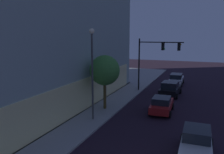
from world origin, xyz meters
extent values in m
cube|color=#F4E99D|center=(9.64, 8.81, 1.62)|extent=(26.42, 0.60, 2.94)
cylinder|color=black|center=(20.18, 6.02, 3.41)|extent=(0.18, 0.18, 6.52)
cylinder|color=black|center=(20.03, 3.35, 6.23)|extent=(0.42, 5.36, 0.12)
cube|color=black|center=(20.01, 3.08, 5.73)|extent=(0.34, 0.34, 0.90)
sphere|color=green|center=(20.00, 2.90, 5.45)|extent=(0.18, 0.18, 0.18)
cube|color=black|center=(19.91, 1.21, 5.73)|extent=(0.34, 0.34, 0.90)
sphere|color=yellow|center=(19.90, 1.03, 6.01)|extent=(0.18, 0.18, 0.18)
cylinder|color=#424242|center=(8.30, 6.70, 3.68)|extent=(0.16, 0.16, 7.06)
sphere|color=#F9EFC6|center=(8.30, 6.70, 7.36)|extent=(0.44, 0.44, 0.44)
cylinder|color=#4E401E|center=(11.38, 6.94, 1.43)|extent=(0.28, 0.28, 2.55)
sphere|color=#3D7D32|center=(11.38, 6.94, 3.83)|extent=(2.83, 2.83, 2.83)
cube|color=#B7BABF|center=(5.23, -1.52, 0.67)|extent=(4.27, 1.74, 0.65)
cube|color=black|center=(5.55, -1.52, 1.30)|extent=(1.99, 1.55, 0.62)
cylinder|color=black|center=(6.56, -2.36, 0.34)|extent=(0.68, 0.25, 0.68)
cylinder|color=black|center=(6.54, -0.66, 0.34)|extent=(0.68, 0.25, 0.68)
cube|color=maroon|center=(12.63, 1.76, 0.63)|extent=(4.15, 1.83, 0.65)
cube|color=black|center=(12.32, 1.75, 1.23)|extent=(1.97, 1.60, 0.56)
cube|color=#F9F4CC|center=(14.61, 2.33, 0.63)|extent=(0.13, 0.20, 0.12)
cube|color=#F9F4CC|center=(14.64, 1.31, 0.63)|extent=(0.13, 0.20, 0.12)
cylinder|color=black|center=(13.87, 2.65, 0.31)|extent=(0.62, 0.26, 0.61)
cylinder|color=black|center=(13.92, 0.94, 0.31)|extent=(0.62, 0.26, 0.61)
cylinder|color=black|center=(11.33, 2.57, 0.31)|extent=(0.62, 0.26, 0.61)
cylinder|color=black|center=(11.38, 0.86, 0.31)|extent=(0.62, 0.26, 0.61)
cube|color=black|center=(19.35, 1.91, 0.66)|extent=(4.64, 2.11, 0.70)
cube|color=black|center=(19.01, 1.92, 1.36)|extent=(2.26, 1.82, 0.69)
cube|color=#F9F4CC|center=(21.61, 2.39, 0.66)|extent=(0.13, 0.20, 0.12)
cube|color=#F9F4CC|center=(21.56, 1.24, 0.66)|extent=(0.13, 0.20, 0.12)
cylinder|color=black|center=(20.81, 2.81, 0.31)|extent=(0.62, 0.26, 0.61)
cylinder|color=black|center=(20.73, 0.89, 0.31)|extent=(0.62, 0.26, 0.61)
cylinder|color=black|center=(17.98, 2.93, 0.31)|extent=(0.62, 0.26, 0.61)
cylinder|color=black|center=(17.90, 1.00, 0.31)|extent=(0.62, 0.26, 0.61)
cube|color=silver|center=(26.08, 2.00, 0.66)|extent=(4.78, 1.82, 0.72)
cube|color=black|center=(25.72, 1.99, 1.32)|extent=(2.49, 1.61, 0.61)
cube|color=#F9F4CC|center=(28.39, 2.55, 0.66)|extent=(0.12, 0.20, 0.12)
cube|color=#F9F4CC|center=(28.41, 1.51, 0.66)|extent=(0.12, 0.20, 0.12)
cylinder|color=black|center=(27.53, 2.89, 0.30)|extent=(0.61, 0.25, 0.60)
cylinder|color=black|center=(27.56, 1.15, 0.30)|extent=(0.61, 0.25, 0.60)
cylinder|color=black|center=(24.59, 2.84, 0.30)|extent=(0.61, 0.25, 0.60)
cylinder|color=black|center=(24.62, 1.10, 0.30)|extent=(0.61, 0.25, 0.60)
camera|label=1|loc=(-8.60, -1.70, 7.00)|focal=37.89mm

